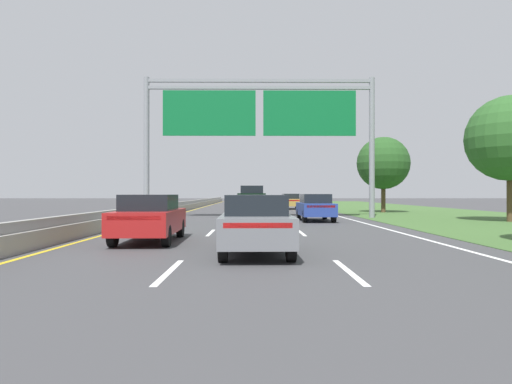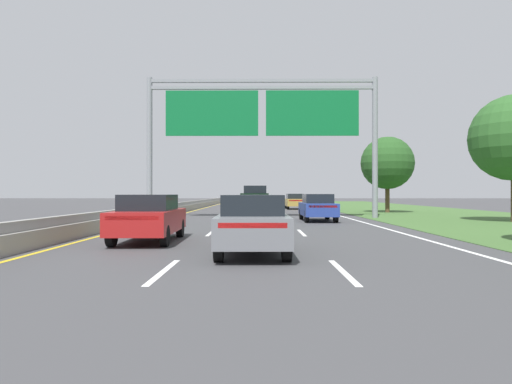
{
  "view_description": "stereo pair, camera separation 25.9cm",
  "coord_description": "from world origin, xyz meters",
  "px_view_note": "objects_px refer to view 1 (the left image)",
  "views": [
    {
      "loc": [
        -0.13,
        1.36,
        1.61
      ],
      "look_at": [
        -0.01,
        18.71,
        1.66
      ],
      "focal_mm": 31.16,
      "sensor_mm": 36.0,
      "label": 1
    },
    {
      "loc": [
        0.13,
        1.36,
        1.61
      ],
      "look_at": [
        -0.01,
        18.71,
        1.66
      ],
      "focal_mm": 31.16,
      "sensor_mm": 36.0,
      "label": 2
    }
  ],
  "objects_px": {
    "car_red_left_lane_sedan": "(150,217)",
    "roadside_tree_mid": "(510,138)",
    "car_gold_right_lane_sedan": "(290,201)",
    "overhead_sign_gantry": "(259,118)",
    "pickup_truck_darkgreen": "(252,200)",
    "car_grey_centre_lane_sedan": "(256,223)",
    "roadside_tree_far": "(383,163)",
    "car_blue_right_lane_sedan": "(315,207)"
  },
  "relations": [
    {
      "from": "pickup_truck_darkgreen",
      "to": "car_blue_right_lane_sedan",
      "type": "distance_m",
      "value": 8.74
    },
    {
      "from": "overhead_sign_gantry",
      "to": "car_red_left_lane_sedan",
      "type": "relative_size",
      "value": 3.39
    },
    {
      "from": "car_red_left_lane_sedan",
      "to": "car_grey_centre_lane_sedan",
      "type": "height_order",
      "value": "same"
    },
    {
      "from": "overhead_sign_gantry",
      "to": "roadside_tree_far",
      "type": "distance_m",
      "value": 13.57
    },
    {
      "from": "car_gold_right_lane_sedan",
      "to": "roadside_tree_far",
      "type": "distance_m",
      "value": 11.54
    },
    {
      "from": "car_red_left_lane_sedan",
      "to": "overhead_sign_gantry",
      "type": "bearing_deg",
      "value": -16.75
    },
    {
      "from": "overhead_sign_gantry",
      "to": "car_grey_centre_lane_sedan",
      "type": "xyz_separation_m",
      "value": [
        -0.35,
        -16.89,
        -5.67
      ]
    },
    {
      "from": "car_gold_right_lane_sedan",
      "to": "roadside_tree_mid",
      "type": "xyz_separation_m",
      "value": [
        10.6,
        -20.75,
        3.88
      ]
    },
    {
      "from": "car_grey_centre_lane_sedan",
      "to": "roadside_tree_far",
      "type": "distance_m",
      "value": 27.59
    },
    {
      "from": "pickup_truck_darkgreen",
      "to": "car_red_left_lane_sedan",
      "type": "height_order",
      "value": "pickup_truck_darkgreen"
    },
    {
      "from": "car_grey_centre_lane_sedan",
      "to": "roadside_tree_far",
      "type": "xyz_separation_m",
      "value": [
        10.86,
        25.15,
        3.32
      ]
    },
    {
      "from": "car_gold_right_lane_sedan",
      "to": "roadside_tree_far",
      "type": "xyz_separation_m",
      "value": [
        7.07,
        -8.5,
        3.32
      ]
    },
    {
      "from": "overhead_sign_gantry",
      "to": "car_blue_right_lane_sedan",
      "type": "bearing_deg",
      "value": -42.01
    },
    {
      "from": "car_red_left_lane_sedan",
      "to": "car_grey_centre_lane_sedan",
      "type": "xyz_separation_m",
      "value": [
        3.51,
        -2.91,
        0.0
      ]
    },
    {
      "from": "overhead_sign_gantry",
      "to": "car_gold_right_lane_sedan",
      "type": "distance_m",
      "value": 18.02
    },
    {
      "from": "overhead_sign_gantry",
      "to": "car_blue_right_lane_sedan",
      "type": "distance_m",
      "value": 7.14
    },
    {
      "from": "overhead_sign_gantry",
      "to": "car_blue_right_lane_sedan",
      "type": "relative_size",
      "value": 3.42
    },
    {
      "from": "pickup_truck_darkgreen",
      "to": "car_grey_centre_lane_sedan",
      "type": "relative_size",
      "value": 1.22
    },
    {
      "from": "overhead_sign_gantry",
      "to": "car_grey_centre_lane_sedan",
      "type": "relative_size",
      "value": 3.4
    },
    {
      "from": "car_blue_right_lane_sedan",
      "to": "car_gold_right_lane_sedan",
      "type": "distance_m",
      "value": 19.65
    },
    {
      "from": "car_red_left_lane_sedan",
      "to": "roadside_tree_mid",
      "type": "xyz_separation_m",
      "value": [
        17.9,
        9.99,
        3.88
      ]
    },
    {
      "from": "pickup_truck_darkgreen",
      "to": "car_blue_right_lane_sedan",
      "type": "xyz_separation_m",
      "value": [
        3.72,
        -7.9,
        -0.26
      ]
    },
    {
      "from": "car_grey_centre_lane_sedan",
      "to": "roadside_tree_mid",
      "type": "bearing_deg",
      "value": -49.02
    },
    {
      "from": "overhead_sign_gantry",
      "to": "car_red_left_lane_sedan",
      "type": "distance_m",
      "value": 15.57
    },
    {
      "from": "car_blue_right_lane_sedan",
      "to": "car_red_left_lane_sedan",
      "type": "relative_size",
      "value": 0.99
    },
    {
      "from": "car_blue_right_lane_sedan",
      "to": "roadside_tree_mid",
      "type": "bearing_deg",
      "value": -95.96
    },
    {
      "from": "pickup_truck_darkgreen",
      "to": "roadside_tree_mid",
      "type": "relative_size",
      "value": 0.76
    },
    {
      "from": "car_red_left_lane_sedan",
      "to": "car_grey_centre_lane_sedan",
      "type": "relative_size",
      "value": 1.0
    },
    {
      "from": "car_red_left_lane_sedan",
      "to": "roadside_tree_mid",
      "type": "bearing_deg",
      "value": -62.14
    },
    {
      "from": "roadside_tree_mid",
      "to": "roadside_tree_far",
      "type": "xyz_separation_m",
      "value": [
        -3.53,
        12.25,
        -0.56
      ]
    },
    {
      "from": "pickup_truck_darkgreen",
      "to": "roadside_tree_mid",
      "type": "distance_m",
      "value": 17.47
    },
    {
      "from": "car_gold_right_lane_sedan",
      "to": "car_grey_centre_lane_sedan",
      "type": "xyz_separation_m",
      "value": [
        -3.79,
        -33.64,
        0.0
      ]
    },
    {
      "from": "roadside_tree_far",
      "to": "overhead_sign_gantry",
      "type": "bearing_deg",
      "value": -141.83
    },
    {
      "from": "pickup_truck_darkgreen",
      "to": "car_red_left_lane_sedan",
      "type": "bearing_deg",
      "value": 170.32
    },
    {
      "from": "car_red_left_lane_sedan",
      "to": "car_gold_right_lane_sedan",
      "type": "relative_size",
      "value": 1.0
    },
    {
      "from": "car_red_left_lane_sedan",
      "to": "car_grey_centre_lane_sedan",
      "type": "bearing_deg",
      "value": -130.93
    },
    {
      "from": "pickup_truck_darkgreen",
      "to": "car_blue_right_lane_sedan",
      "type": "bearing_deg",
      "value": -154.41
    },
    {
      "from": "car_red_left_lane_sedan",
      "to": "roadside_tree_far",
      "type": "xyz_separation_m",
      "value": [
        14.37,
        22.24,
        3.32
      ]
    },
    {
      "from": "pickup_truck_darkgreen",
      "to": "roadside_tree_mid",
      "type": "xyz_separation_m",
      "value": [
        14.54,
        -8.99,
        3.62
      ]
    },
    {
      "from": "pickup_truck_darkgreen",
      "to": "car_gold_right_lane_sedan",
      "type": "xyz_separation_m",
      "value": [
        3.94,
        11.75,
        -0.26
      ]
    },
    {
      "from": "roadside_tree_mid",
      "to": "roadside_tree_far",
      "type": "distance_m",
      "value": 12.76
    },
    {
      "from": "pickup_truck_darkgreen",
      "to": "car_blue_right_lane_sedan",
      "type": "height_order",
      "value": "pickup_truck_darkgreen"
    }
  ]
}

